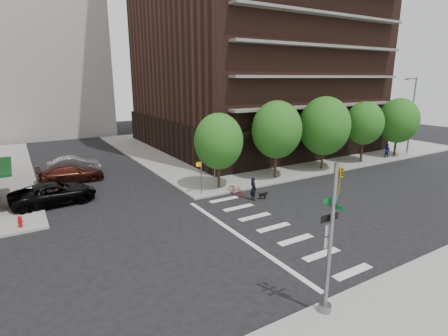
{
  "coord_description": "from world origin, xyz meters",
  "views": [
    {
      "loc": [
        -10.03,
        -15.64,
        9.06
      ],
      "look_at": [
        3.0,
        6.0,
        2.5
      ],
      "focal_mm": 28.0,
      "sensor_mm": 36.0,
      "label": 1
    }
  ],
  "objects_px": {
    "parked_car_maroon": "(71,174)",
    "pedestrian_far": "(387,151)",
    "traffic_signal": "(330,252)",
    "parked_car_black": "(54,194)",
    "scooter": "(236,189)",
    "fire_hydrant": "(20,221)",
    "parked_car_silver": "(74,164)",
    "dog_walker": "(253,189)"
  },
  "relations": [
    {
      "from": "parked_car_maroon",
      "to": "pedestrian_far",
      "type": "relative_size",
      "value": 3.26
    },
    {
      "from": "traffic_signal",
      "to": "parked_car_black",
      "type": "bearing_deg",
      "value": 112.05
    },
    {
      "from": "traffic_signal",
      "to": "scooter",
      "type": "relative_size",
      "value": 3.55
    },
    {
      "from": "fire_hydrant",
      "to": "parked_car_silver",
      "type": "relative_size",
      "value": 0.15
    },
    {
      "from": "traffic_signal",
      "to": "parked_car_silver",
      "type": "bearing_deg",
      "value": 100.18
    },
    {
      "from": "parked_car_black",
      "to": "pedestrian_far",
      "type": "height_order",
      "value": "pedestrian_far"
    },
    {
      "from": "parked_car_black",
      "to": "traffic_signal",
      "type": "bearing_deg",
      "value": -163.38
    },
    {
      "from": "traffic_signal",
      "to": "pedestrian_far",
      "type": "relative_size",
      "value": 3.57
    },
    {
      "from": "parked_car_maroon",
      "to": "scooter",
      "type": "height_order",
      "value": "parked_car_maroon"
    },
    {
      "from": "parked_car_silver",
      "to": "dog_walker",
      "type": "distance_m",
      "value": 18.83
    },
    {
      "from": "traffic_signal",
      "to": "parked_car_silver",
      "type": "xyz_separation_m",
      "value": [
        -5.03,
        28.03,
        -1.91
      ]
    },
    {
      "from": "fire_hydrant",
      "to": "scooter",
      "type": "distance_m",
      "value": 14.96
    },
    {
      "from": "fire_hydrant",
      "to": "scooter",
      "type": "bearing_deg",
      "value": -4.99
    },
    {
      "from": "fire_hydrant",
      "to": "dog_walker",
      "type": "distance_m",
      "value": 15.67
    },
    {
      "from": "dog_walker",
      "to": "pedestrian_far",
      "type": "bearing_deg",
      "value": -78.74
    },
    {
      "from": "scooter",
      "to": "parked_car_black",
      "type": "bearing_deg",
      "value": 149.81
    },
    {
      "from": "dog_walker",
      "to": "traffic_signal",
      "type": "bearing_deg",
      "value": 158.81
    },
    {
      "from": "parked_car_black",
      "to": "fire_hydrant",
      "type": "bearing_deg",
      "value": 143.36
    },
    {
      "from": "fire_hydrant",
      "to": "parked_car_silver",
      "type": "xyz_separation_m",
      "value": [
        5.0,
        12.74,
        0.24
      ]
    },
    {
      "from": "traffic_signal",
      "to": "scooter",
      "type": "xyz_separation_m",
      "value": [
        4.87,
        13.99,
        -2.26
      ]
    },
    {
      "from": "fire_hydrant",
      "to": "parked_car_black",
      "type": "xyz_separation_m",
      "value": [
        2.3,
        3.8,
        0.26
      ]
    },
    {
      "from": "dog_walker",
      "to": "pedestrian_far",
      "type": "height_order",
      "value": "pedestrian_far"
    },
    {
      "from": "fire_hydrant",
      "to": "dog_walker",
      "type": "height_order",
      "value": "dog_walker"
    },
    {
      "from": "parked_car_black",
      "to": "parked_car_maroon",
      "type": "bearing_deg",
      "value": -25.28
    },
    {
      "from": "parked_car_silver",
      "to": "dog_walker",
      "type": "height_order",
      "value": "dog_walker"
    },
    {
      "from": "parked_car_silver",
      "to": "dog_walker",
      "type": "relative_size",
      "value": 2.7
    },
    {
      "from": "fire_hydrant",
      "to": "dog_walker",
      "type": "xyz_separation_m",
      "value": [
        15.39,
        -2.97,
        0.33
      ]
    },
    {
      "from": "traffic_signal",
      "to": "parked_car_black",
      "type": "xyz_separation_m",
      "value": [
        -7.73,
        19.09,
        -1.88
      ]
    },
    {
      "from": "traffic_signal",
      "to": "fire_hydrant",
      "type": "distance_m",
      "value": 18.42
    },
    {
      "from": "scooter",
      "to": "pedestrian_far",
      "type": "relative_size",
      "value": 1.0
    },
    {
      "from": "parked_car_silver",
      "to": "pedestrian_far",
      "type": "bearing_deg",
      "value": -109.71
    },
    {
      "from": "fire_hydrant",
      "to": "parked_car_black",
      "type": "bearing_deg",
      "value": 58.79
    },
    {
      "from": "traffic_signal",
      "to": "parked_car_maroon",
      "type": "relative_size",
      "value": 1.09
    },
    {
      "from": "fire_hydrant",
      "to": "parked_car_black",
      "type": "relative_size",
      "value": 0.12
    },
    {
      "from": "scooter",
      "to": "pedestrian_far",
      "type": "height_order",
      "value": "pedestrian_far"
    },
    {
      "from": "parked_car_silver",
      "to": "pedestrian_far",
      "type": "height_order",
      "value": "pedestrian_far"
    },
    {
      "from": "parked_car_maroon",
      "to": "scooter",
      "type": "bearing_deg",
      "value": -134.17
    },
    {
      "from": "traffic_signal",
      "to": "pedestrian_far",
      "type": "xyz_separation_m",
      "value": [
        26.37,
        15.63,
        -1.71
      ]
    },
    {
      "from": "parked_car_black",
      "to": "scooter",
      "type": "relative_size",
      "value": 3.47
    },
    {
      "from": "parked_car_maroon",
      "to": "pedestrian_far",
      "type": "xyz_separation_m",
      "value": [
        32.16,
        -8.81,
        0.19
      ]
    },
    {
      "from": "parked_car_maroon",
      "to": "pedestrian_far",
      "type": "distance_m",
      "value": 33.35
    },
    {
      "from": "parked_car_silver",
      "to": "pedestrian_far",
      "type": "xyz_separation_m",
      "value": [
        31.4,
        -12.4,
        0.2
      ]
    }
  ]
}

